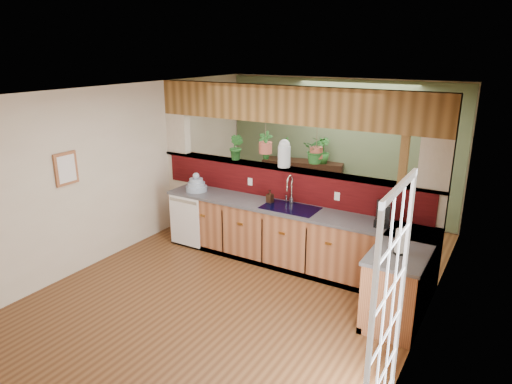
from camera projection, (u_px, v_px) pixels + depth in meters
The scene contains 27 objects.
ground at pixel (240, 288), 6.20m from camera, with size 4.60×7.00×0.01m, color brown.
ceiling at pixel (238, 93), 5.41m from camera, with size 4.60×7.00×0.01m, color brown.
wall_back at pixel (338, 148), 8.68m from camera, with size 4.60×0.02×2.60m, color beige.
wall_left at pixel (112, 173), 6.93m from camera, with size 0.02×7.00×2.60m, color beige.
wall_right at pixel (427, 233), 4.69m from camera, with size 0.02×7.00×2.60m, color beige.
pass_through_partition at pixel (289, 180), 6.93m from camera, with size 4.60×0.21×2.60m.
pass_through_ledge at pixel (287, 169), 6.89m from camera, with size 4.60×0.21×0.04m, color brown.
header_beam at pixel (289, 105), 6.60m from camera, with size 4.60×0.15×0.55m, color brown.
sage_backwall at pixel (338, 148), 8.66m from camera, with size 4.55×0.02×2.55m, color #596D4A.
countertop at pixel (324, 248), 6.37m from camera, with size 4.14×1.52×0.90m.
dishwasher at pixel (185, 221), 7.32m from camera, with size 0.58×0.03×0.82m.
navy_sink at pixel (290, 213), 6.63m from camera, with size 0.82×0.50×0.18m.
french_door at pixel (388, 313), 3.71m from camera, with size 0.06×1.02×2.16m, color white.
framed_print at pixel (66, 169), 6.18m from camera, with size 0.04×0.35×0.45m.
faucet at pixel (290, 188), 6.70m from camera, with size 0.20×0.20×0.45m.
dish_stack at pixel (196, 185), 7.37m from camera, with size 0.35×0.35×0.30m.
soap_dispenser at pixel (270, 196), 6.81m from camera, with size 0.09×0.09×0.20m, color #351F13.
coffee_maker at pixel (382, 215), 5.92m from camera, with size 0.16×0.27×0.30m.
paper_towel at pixel (400, 242), 5.11m from camera, with size 0.14×0.14×0.31m.
glass_jar at pixel (284, 153), 6.85m from camera, with size 0.19×0.19×0.42m.
ledge_plant_left at pixel (237, 147), 7.26m from camera, with size 0.24×0.19×0.43m, color #1F541E.
hanging_plant_a at pixel (266, 136), 6.94m from camera, with size 0.24×0.20×0.56m.
hanging_plant_b at pixel (317, 138), 6.51m from camera, with size 0.41×0.37×0.52m.
shelving_console at pixel (302, 186), 9.01m from camera, with size 1.56×0.42×1.04m, color black.
shelf_plant_a at pixel (285, 148), 8.98m from camera, with size 0.22×0.15×0.43m, color #1F541E.
shelf_plant_b at pixel (322, 151), 8.59m from camera, with size 0.27×0.27×0.49m, color #1F541E.
floor_plant at pixel (354, 209), 8.01m from camera, with size 0.75×0.65×0.83m, color #1F541E.
Camera 1 is at (3.00, -4.63, 3.12)m, focal length 32.00 mm.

